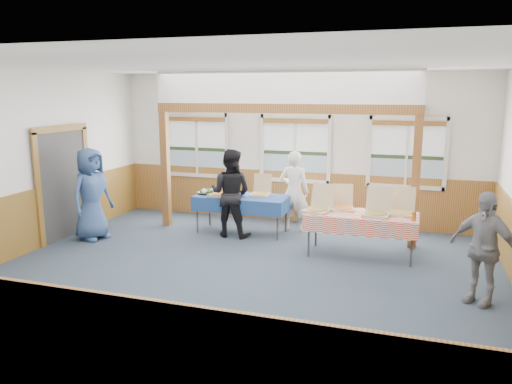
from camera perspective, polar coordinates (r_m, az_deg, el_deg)
floor at (r=7.89m, az=-1.71°, el=-9.45°), size 8.00×8.00×0.00m
ceiling at (r=7.38m, az=-1.86°, el=14.46°), size 8.00×8.00×0.00m
wall_back at (r=10.79m, az=4.54°, el=4.97°), size 8.00×0.00×8.00m
wall_front at (r=4.41m, az=-17.41°, el=-5.05°), size 8.00×0.00×8.00m
wall_left at (r=9.58m, az=-24.96°, el=3.11°), size 0.00×8.00×8.00m
wainscot_back at (r=10.94m, az=4.42°, el=-0.51°), size 7.98×0.05×1.10m
wainscot_front at (r=4.83m, az=-16.45°, el=-17.02°), size 7.98×0.05×1.10m
wainscot_left at (r=9.75m, az=-24.33°, el=-3.00°), size 0.05×6.98×1.10m
cased_opening at (r=10.30m, az=-21.16°, el=0.83°), size 0.06×1.30×2.10m
window_left at (r=11.50m, az=-6.77°, el=5.72°), size 1.56×0.10×1.46m
window_mid at (r=10.74m, az=4.49°, el=5.37°), size 1.56×0.10×1.46m
window_right at (r=10.45m, az=16.89°, el=4.74°), size 1.56×0.10×1.46m
post_left at (r=10.62m, az=-10.30°, el=2.54°), size 0.15×0.15×2.40m
post_right at (r=9.37m, az=17.76°, el=1.00°), size 0.15×0.15×2.40m
cross_beam at (r=9.57m, az=2.92°, el=9.51°), size 5.15×0.18×0.18m
table_left at (r=9.99m, az=-1.66°, el=-0.75°), size 1.88×0.88×0.76m
table_right at (r=8.74m, az=11.98°, el=-2.77°), size 1.89×0.87×0.76m
pizza_box_a at (r=10.00m, az=-3.98°, el=-0.05°), size 0.48×0.55×0.42m
pizza_box_b at (r=10.00m, az=0.52°, el=-0.02°), size 0.40×0.48×0.41m
pizza_box_c at (r=8.72m, az=7.10°, el=-1.80°), size 0.52×0.59×0.46m
pizza_box_d at (r=8.94m, az=9.86°, el=-1.57°), size 0.48×0.55×0.42m
pizza_box_e at (r=8.62m, az=13.63°, el=-2.20°), size 0.46×0.55×0.47m
pizza_box_f at (r=8.81m, az=16.33°, el=-2.05°), size 0.42×0.51×0.44m
veggie_tray at (r=10.24m, az=-5.61°, el=0.01°), size 0.40×0.40×0.09m
drink_glass at (r=8.43m, az=17.58°, el=-2.68°), size 0.07×0.07×0.15m
woman_white at (r=10.12m, az=4.38°, el=0.08°), size 0.61×0.40×1.65m
woman_black at (r=9.74m, az=-2.92°, el=-0.12°), size 0.86×0.68×1.72m
man_blue at (r=10.02m, az=-18.29°, el=-0.22°), size 0.74×0.97×1.77m
person_grey at (r=7.31m, az=24.48°, el=-5.85°), size 0.96×0.80×1.54m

